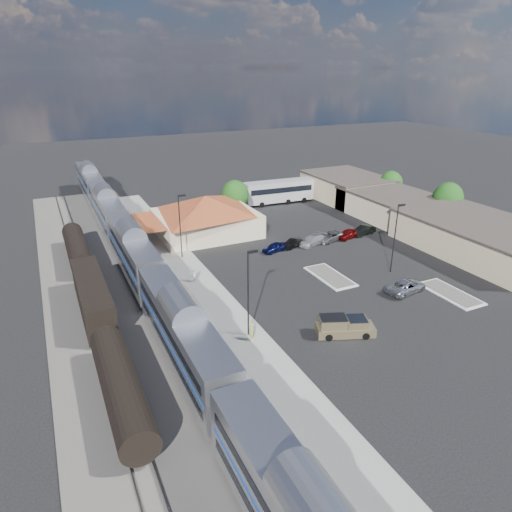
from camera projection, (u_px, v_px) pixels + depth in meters
name	position (u px, v px, depth m)	size (l,w,h in m)	color
ground	(311.00, 290.00, 54.19)	(280.00, 280.00, 0.00)	black
railbed	(119.00, 296.00, 52.46)	(16.00, 100.00, 0.12)	#4C4944
platform	(199.00, 288.00, 54.37)	(5.50, 92.00, 0.18)	gray
passenger_train	(133.00, 254.00, 56.97)	(3.00, 104.00, 5.55)	silver
freight_cars	(93.00, 298.00, 47.98)	(2.80, 46.00, 4.00)	black
station_depot	(206.00, 215.00, 71.19)	(18.35, 12.24, 6.20)	beige
buildings_east	(409.00, 211.00, 76.39)	(14.40, 51.40, 4.80)	#C6B28C
traffic_island_south	(330.00, 276.00, 57.41)	(3.30, 7.50, 0.21)	silver
traffic_island_north	(450.00, 293.00, 53.06)	(3.30, 7.50, 0.21)	silver
lamp_plat_s	(249.00, 287.00, 42.80)	(1.08, 0.25, 9.00)	black
lamp_plat_n	(180.00, 221.00, 61.14)	(1.08, 0.25, 9.00)	black
lamp_lot	(396.00, 233.00, 56.97)	(1.08, 0.25, 9.00)	black
tree_east_b	(448.00, 198.00, 76.13)	(4.94, 4.94, 6.96)	#382314
tree_east_c	(391.00, 183.00, 87.98)	(4.41, 4.41, 6.21)	#382314
tree_depot	(235.00, 195.00, 78.86)	(4.71, 4.71, 6.63)	#382314
pickup_truck	(345.00, 327.00, 44.66)	(6.03, 4.00, 1.96)	tan
suv	(406.00, 286.00, 53.31)	(2.47, 5.35, 1.49)	#AFB2B8
coach_bus	(279.00, 190.00, 87.77)	(13.92, 3.79, 4.42)	silver
person_a	(251.00, 332.00, 43.54)	(0.65, 0.43, 1.78)	#B0C13C
person_b	(193.00, 275.00, 55.51)	(0.82, 0.64, 1.69)	white
parked_car_a	(274.00, 247.00, 65.17)	(1.54, 3.83, 1.31)	#0D1242
parked_car_b	(293.00, 243.00, 66.70)	(1.35, 3.86, 1.27)	black
parked_car_c	(313.00, 240.00, 67.70)	(2.01, 4.93, 1.43)	silver
parked_car_d	(329.00, 236.00, 69.23)	(2.29, 4.97, 1.38)	gray
parked_car_e	(348.00, 234.00, 70.24)	(1.71, 4.26, 1.45)	maroon
parked_car_f	(363.00, 230.00, 71.77)	(1.53, 4.38, 1.44)	black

